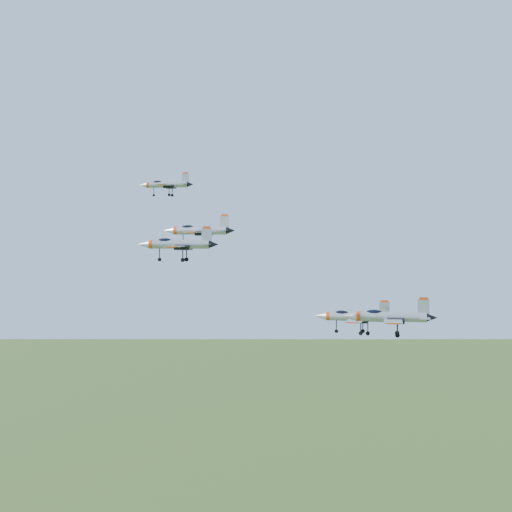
# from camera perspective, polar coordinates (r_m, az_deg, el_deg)

# --- Properties ---
(jet_lead) EXTENTS (10.72, 8.88, 2.86)m
(jet_lead) POSITION_cam_1_polar(r_m,az_deg,el_deg) (135.69, -7.25, 5.69)
(jet_lead) COLOR #989EA4
(jet_left_high) EXTENTS (12.30, 10.32, 3.30)m
(jet_left_high) POSITION_cam_1_polar(r_m,az_deg,el_deg) (116.03, -4.64, 2.06)
(jet_left_high) COLOR #989EA4
(jet_right_high) EXTENTS (12.32, 10.17, 3.29)m
(jet_right_high) POSITION_cam_1_polar(r_m,az_deg,el_deg) (105.25, -6.35, 0.96)
(jet_right_high) COLOR #989EA4
(jet_left_low) EXTENTS (13.73, 11.53, 3.68)m
(jet_left_low) POSITION_cam_1_polar(r_m,az_deg,el_deg) (120.58, 7.85, -4.83)
(jet_left_low) COLOR #989EA4
(jet_right_low) EXTENTS (14.08, 11.65, 3.76)m
(jet_right_low) POSITION_cam_1_polar(r_m,az_deg,el_deg) (108.82, 10.54, -4.78)
(jet_right_low) COLOR #989EA4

